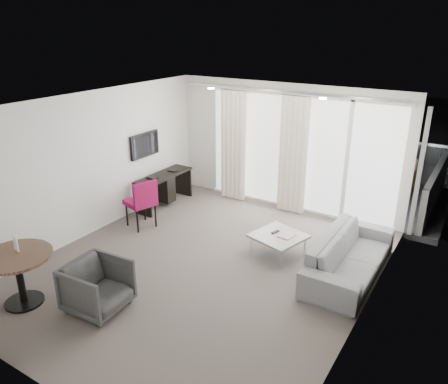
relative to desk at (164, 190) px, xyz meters
The scene contains 27 objects.
floor 2.79m from the desk, 37.46° to the right, with size 5.00×6.00×0.00m, color #574F48.
ceiling 3.57m from the desk, 37.46° to the right, with size 5.00×6.00×0.00m, color white.
wall_left 1.96m from the desk, 100.18° to the right, with size 0.00×6.00×2.60m, color silver.
wall_right 5.08m from the desk, 19.72° to the right, with size 0.00×6.00×2.60m, color silver.
wall_front 5.26m from the desk, 64.86° to the right, with size 5.00×0.00×2.60m, color silver.
window_panel 2.94m from the desk, 27.52° to the left, with size 4.00×0.02×2.38m, color white, non-canonical shape.
window_frame 2.94m from the desk, 27.25° to the left, with size 4.10×0.06×2.44m, color white, non-canonical shape.
curtain_left 1.77m from the desk, 47.32° to the left, with size 0.60×0.20×2.38m, color beige, non-canonical shape.
curtain_right 2.83m from the desk, 24.90° to the left, with size 0.60×0.20×2.38m, color beige, non-canonical shape.
curtain_track 3.25m from the desk, 27.34° to the left, with size 4.80×0.04×0.04m, color #B2B2B7, non-canonical shape.
downlight_a 2.60m from the desk, ahead, with size 0.12×0.12×0.02m, color #FFE0B2.
downlight_b 4.08m from the desk, ahead, with size 0.12×0.12×0.02m, color #FFE0B2.
desk is the anchor object (origin of this frame).
tv 1.07m from the desk, 137.74° to the right, with size 0.05×0.80×0.50m, color black, non-canonical shape.
desk_chair 1.14m from the desk, 74.01° to the right, with size 0.53×0.50×0.97m, color maroon, non-canonical shape.
round_table 3.89m from the desk, 81.29° to the right, with size 0.96×0.96×0.77m, color #462F21, non-canonical shape.
menu_card 3.82m from the desk, 82.22° to the right, with size 0.12×0.02×0.21m, color white, non-canonical shape.
tub_armchair 3.73m from the desk, 64.64° to the right, with size 0.75×0.77×0.70m, color #333333.
coffee_table 3.10m from the desk, 12.43° to the right, with size 0.78×0.78×0.35m, color gray, non-canonical shape.
remote 2.99m from the desk, 11.62° to the right, with size 0.05×0.17×0.02m, color black, non-canonical shape.
magazine 3.21m from the desk, 11.02° to the right, with size 0.22×0.28×0.02m, color gray, non-canonical shape.
sofa 4.30m from the desk, ahead, with size 2.21×0.87×0.65m, color slate.
terrace_slab 3.79m from the desk, 48.43° to the left, with size 5.60×3.00×0.12m, color #4D4D50.
rattan_chair_a 4.43m from the desk, 40.86° to the left, with size 0.52×0.52×0.77m, color brown, non-canonical shape.
rattan_chair_b 5.24m from the desk, 37.68° to the left, with size 0.60×0.60×0.88m, color brown, non-canonical shape.
rattan_table 4.42m from the desk, 28.47° to the left, with size 0.53×0.53×0.53m, color brown, non-canonical shape.
balustrade 4.95m from the desk, 59.65° to the left, with size 5.50×0.06×1.05m, color #B2B2B7, non-canonical shape.
Camera 1 is at (3.54, -5.06, 3.70)m, focal length 35.00 mm.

